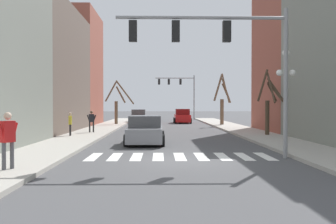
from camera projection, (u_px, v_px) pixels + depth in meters
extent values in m
plane|color=#4C4C4F|center=(181.00, 161.00, 15.23)|extent=(240.00, 240.00, 0.00)
cube|color=#ADA89E|center=(26.00, 159.00, 15.11)|extent=(2.93, 90.00, 0.15)
cube|color=#ADA89E|center=(334.00, 158.00, 15.36)|extent=(2.93, 90.00, 0.15)
cube|color=#66564C|center=(37.00, 70.00, 30.66)|extent=(6.00, 13.07, 9.78)
cube|color=#934C3D|center=(69.00, 69.00, 41.52)|extent=(6.00, 8.69, 11.88)
cube|color=#934C3D|center=(302.00, 55.00, 31.11)|extent=(6.00, 8.62, 12.22)
cube|color=white|center=(94.00, 157.00, 16.38)|extent=(0.45, 2.60, 0.01)
cube|color=white|center=(115.00, 157.00, 16.39)|extent=(0.45, 2.60, 0.01)
cube|color=white|center=(137.00, 157.00, 16.41)|extent=(0.45, 2.60, 0.01)
cube|color=white|center=(158.00, 157.00, 16.43)|extent=(0.45, 2.60, 0.01)
cube|color=white|center=(180.00, 157.00, 16.45)|extent=(0.45, 2.60, 0.01)
cube|color=white|center=(201.00, 156.00, 16.47)|extent=(0.45, 2.60, 0.01)
cube|color=white|center=(222.00, 156.00, 16.49)|extent=(0.45, 2.60, 0.01)
cube|color=white|center=(244.00, 156.00, 16.51)|extent=(0.45, 2.60, 0.01)
cube|color=white|center=(265.00, 156.00, 16.53)|extent=(0.45, 2.60, 0.01)
cylinder|color=gray|center=(286.00, 83.00, 15.87)|extent=(0.18, 0.18, 6.07)
cylinder|color=gray|center=(201.00, 18.00, 15.75)|extent=(6.86, 0.14, 0.14)
cube|color=black|center=(227.00, 32.00, 15.79)|extent=(0.32, 0.28, 0.84)
cube|color=black|center=(176.00, 31.00, 15.74)|extent=(0.32, 0.28, 0.84)
cube|color=black|center=(133.00, 31.00, 15.71)|extent=(0.32, 0.28, 0.84)
cylinder|color=gray|center=(194.00, 97.00, 58.11)|extent=(0.18, 0.18, 6.55)
cylinder|color=gray|center=(175.00, 78.00, 58.00)|extent=(5.76, 0.14, 0.14)
cube|color=black|center=(180.00, 82.00, 58.03)|extent=(0.32, 0.28, 0.84)
cube|color=black|center=(169.00, 82.00, 57.99)|extent=(0.32, 0.28, 0.84)
cube|color=black|center=(159.00, 82.00, 57.96)|extent=(0.32, 0.28, 0.84)
cylinder|color=black|center=(286.00, 102.00, 18.96)|extent=(0.12, 0.12, 4.36)
sphere|color=white|center=(286.00, 53.00, 18.91)|extent=(0.36, 0.36, 0.36)
sphere|color=white|center=(279.00, 73.00, 18.92)|extent=(0.31, 0.31, 0.31)
sphere|color=white|center=(293.00, 73.00, 18.94)|extent=(0.31, 0.31, 0.31)
cube|color=red|center=(182.00, 118.00, 46.92)|extent=(1.78, 4.54, 0.84)
cube|color=maroon|center=(182.00, 112.00, 46.90)|extent=(1.63, 2.36, 0.68)
cylinder|color=black|center=(174.00, 120.00, 48.31)|extent=(0.22, 0.64, 0.64)
cylinder|color=black|center=(189.00, 120.00, 48.35)|extent=(0.22, 0.64, 0.64)
cylinder|color=black|center=(175.00, 121.00, 45.50)|extent=(0.22, 0.64, 0.64)
cylinder|color=black|center=(191.00, 121.00, 45.54)|extent=(0.22, 0.64, 0.64)
cube|color=gray|center=(145.00, 134.00, 21.86)|extent=(1.87, 4.71, 0.77)
cube|color=#464648|center=(145.00, 121.00, 21.85)|extent=(1.72, 2.45, 0.63)
cylinder|color=black|center=(163.00, 140.00, 20.43)|extent=(0.22, 0.64, 0.64)
cylinder|color=black|center=(126.00, 140.00, 20.38)|extent=(0.22, 0.64, 0.64)
cylinder|color=black|center=(162.00, 136.00, 23.34)|extent=(0.22, 0.64, 0.64)
cylinder|color=black|center=(130.00, 136.00, 23.30)|extent=(0.22, 0.64, 0.64)
cube|color=gray|center=(139.00, 118.00, 47.79)|extent=(1.75, 4.33, 0.80)
cube|color=#464648|center=(139.00, 112.00, 47.78)|extent=(1.61, 2.25, 0.65)
cylinder|color=black|center=(132.00, 120.00, 49.12)|extent=(0.22, 0.64, 0.64)
cylinder|color=black|center=(146.00, 120.00, 49.16)|extent=(0.22, 0.64, 0.64)
cylinder|color=black|center=(131.00, 121.00, 46.44)|extent=(0.22, 0.64, 0.64)
cylinder|color=black|center=(146.00, 121.00, 46.47)|extent=(0.22, 0.64, 0.64)
cylinder|color=#4C4C51|center=(12.00, 155.00, 12.42)|extent=(0.13, 0.13, 0.85)
cylinder|color=#4C4C51|center=(4.00, 156.00, 12.15)|extent=(0.13, 0.13, 0.85)
cube|color=red|center=(8.00, 132.00, 12.27)|extent=(0.41, 0.48, 0.67)
sphere|color=beige|center=(8.00, 116.00, 12.27)|extent=(0.24, 0.24, 0.24)
cylinder|color=red|center=(14.00, 133.00, 12.48)|extent=(0.23, 0.30, 0.65)
cylinder|color=red|center=(1.00, 133.00, 12.06)|extent=(0.23, 0.30, 0.65)
cylinder|color=black|center=(70.00, 130.00, 25.93)|extent=(0.11, 0.11, 0.73)
cylinder|color=black|center=(70.00, 130.00, 25.67)|extent=(0.11, 0.11, 0.73)
cube|color=gold|center=(70.00, 120.00, 25.79)|extent=(0.26, 0.39, 0.58)
sphere|color=beige|center=(70.00, 114.00, 25.78)|extent=(0.21, 0.21, 0.21)
cylinder|color=gold|center=(70.00, 121.00, 25.99)|extent=(0.12, 0.26, 0.56)
cylinder|color=gold|center=(70.00, 121.00, 25.59)|extent=(0.12, 0.26, 0.56)
cylinder|color=black|center=(93.00, 127.00, 29.05)|extent=(0.11, 0.11, 0.75)
cylinder|color=black|center=(90.00, 127.00, 28.96)|extent=(0.11, 0.11, 0.75)
cube|color=black|center=(92.00, 118.00, 28.99)|extent=(0.41, 0.31, 0.59)
sphere|color=brown|center=(91.00, 112.00, 28.99)|extent=(0.21, 0.21, 0.21)
cylinder|color=black|center=(94.00, 119.00, 29.06)|extent=(0.27, 0.16, 0.57)
cylinder|color=black|center=(89.00, 119.00, 28.93)|extent=(0.27, 0.16, 0.57)
cylinder|color=#473828|center=(267.00, 118.00, 26.59)|extent=(0.28, 0.28, 2.32)
cylinder|color=#473828|center=(271.00, 87.00, 25.83)|extent=(0.20, 1.55, 2.09)
cylinder|color=#473828|center=(277.00, 91.00, 26.04)|extent=(1.04, 1.22, 1.88)
cylinder|color=#473828|center=(275.00, 92.00, 26.08)|extent=(0.85, 1.13, 1.41)
cylinder|color=#473828|center=(263.00, 85.00, 26.18)|extent=(0.95, 0.87, 2.20)
cylinder|color=#473828|center=(272.00, 92.00, 26.80)|extent=(0.87, 0.61, 1.29)
cylinder|color=brown|center=(222.00, 112.00, 40.62)|extent=(0.37, 0.37, 2.62)
cylinder|color=brown|center=(226.00, 88.00, 40.99)|extent=(1.02, 0.95, 3.07)
cylinder|color=brown|center=(226.00, 93.00, 41.15)|extent=(1.17, 1.29, 1.99)
cylinder|color=brown|center=(218.00, 88.00, 40.15)|extent=(1.10, 1.05, 2.80)
cylinder|color=brown|center=(226.00, 91.00, 40.32)|extent=(0.93, 0.69, 2.58)
cylinder|color=brown|center=(116.00, 113.00, 41.82)|extent=(0.34, 0.34, 2.42)
cylinder|color=brown|center=(125.00, 92.00, 41.48)|extent=(2.04, 0.86, 2.60)
cylinder|color=brown|center=(111.00, 92.00, 41.82)|extent=(1.29, 0.27, 2.15)
cylinder|color=brown|center=(121.00, 95.00, 41.26)|extent=(1.18, 1.29, 1.83)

